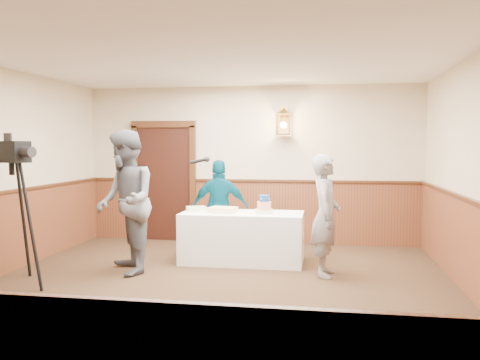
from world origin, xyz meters
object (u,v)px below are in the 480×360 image
Objects in this scene: interviewer at (125,202)px; baker at (326,215)px; tv_camera_rig at (14,222)px; assistant_p at (220,208)px; sheet_cake_green at (196,209)px; tiered_cake at (264,206)px; sheet_cake_yellow at (223,210)px; display_table at (242,237)px.

interviewer reaches higher than baker.
tv_camera_rig is at bearing -84.56° from interviewer.
sheet_cake_green is at bearing 38.92° from assistant_p.
baker is (0.89, -0.58, -0.04)m from tiered_cake.
sheet_cake_green is (-1.05, 0.07, -0.07)m from tiered_cake.
tiered_cake is 0.75× the size of sheet_cake_yellow.
tiered_cake is 0.18× the size of baker.
interviewer is at bearing 42.66° from assistant_p.
assistant_p is (1.05, 1.28, -0.22)m from interviewer.
sheet_cake_green is at bearing 166.03° from sheet_cake_yellow.
display_table is at bearing 90.51° from interviewer.
display_table is 4.62× the size of sheet_cake_yellow.
sheet_cake_green is at bearing 176.40° from tiered_cake.
sheet_cake_yellow is 1.60m from baker.
baker reaches higher than display_table.
display_table is 0.58m from tiered_cake.
baker is 0.90× the size of tv_camera_rig.
sheet_cake_green is 0.15× the size of interviewer.
tiered_cake is 1.06m from baker.
tiered_cake is at bearing 85.51° from interviewer.
sheet_cake_yellow is at bearing -170.90° from display_table.
sheet_cake_green is 0.16× the size of tv_camera_rig.
tv_camera_rig is at bearing 36.08° from assistant_p.
tv_camera_rig is at bearing -143.88° from sheet_cake_yellow.
assistant_p is at bearing 61.63° from baker.
sheet_cake_yellow is at bearing -176.05° from tiered_cake.
baker is at bearing -18.31° from sheet_cake_green.
tv_camera_rig is (-2.17, -2.11, 0.05)m from assistant_p.
sheet_cake_yellow is 0.24× the size of baker.
sheet_cake_green is 1.23m from interviewer.
baker is at bearing 65.76° from interviewer.
tv_camera_rig is (-1.12, -0.83, -0.17)m from interviewer.
sheet_cake_yellow is at bearing 99.08° from assistant_p.
sheet_cake_yellow is 0.45m from assistant_p.
baker is at bearing -25.38° from display_table.
tiered_cake is 0.62m from sheet_cake_yellow.
display_table is 3.14m from tv_camera_rig.
interviewer reaches higher than tv_camera_rig.
sheet_cake_yellow is (-0.61, -0.04, -0.06)m from tiered_cake.
tiered_cake is at bearing 59.27° from baker.
baker is at bearing -19.52° from sheet_cake_yellow.
display_table is 1.42m from baker.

